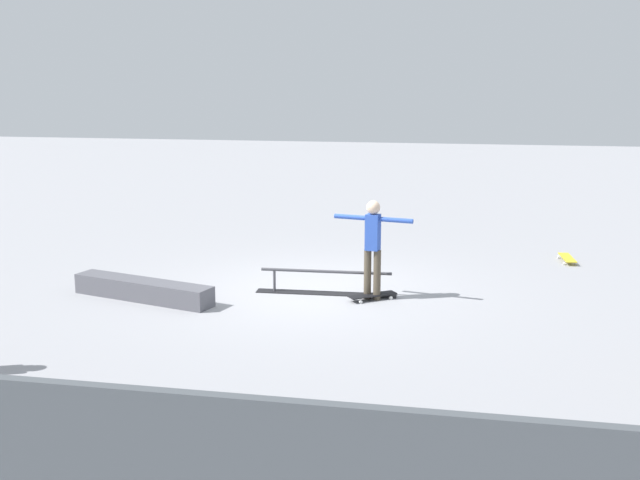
{
  "coord_description": "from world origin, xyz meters",
  "views": [
    {
      "loc": [
        -2.4,
        12.1,
        3.46
      ],
      "look_at": [
        -0.16,
        0.62,
        1.0
      ],
      "focal_mm": 43.44,
      "sensor_mm": 36.0,
      "label": 1
    }
  ],
  "objects": [
    {
      "name": "grind_rail",
      "position": [
        -0.16,
        0.12,
        0.17
      ],
      "size": [
        2.31,
        0.34,
        0.4
      ],
      "rotation": [
        0.0,
        0.0,
        0.04
      ],
      "color": "black",
      "rests_on": "ground_plane"
    },
    {
      "name": "skateboard_main",
      "position": [
        -0.95,
        0.33,
        0.07
      ],
      "size": [
        0.76,
        0.63,
        0.09
      ],
      "rotation": [
        0.0,
        0.0,
        3.77
      ],
      "color": "black",
      "rests_on": "ground_plane"
    },
    {
      "name": "skate_ledge",
      "position": [
        2.63,
        1.01,
        0.16
      ],
      "size": [
        2.5,
        1.06,
        0.32
      ],
      "primitive_type": "cube",
      "rotation": [
        0.0,
        0.0,
        -0.27
      ],
      "color": "#595960",
      "rests_on": "ground_plane"
    },
    {
      "name": "loose_skateboard_yellow",
      "position": [
        -4.29,
        -2.98,
        0.07
      ],
      "size": [
        0.32,
        0.82,
        0.09
      ],
      "rotation": [
        0.0,
        0.0,
        1.66
      ],
      "color": "yellow",
      "rests_on": "ground_plane"
    },
    {
      "name": "skater_main",
      "position": [
        -0.94,
        0.3,
        0.93
      ],
      "size": [
        1.27,
        0.32,
        1.59
      ],
      "rotation": [
        0.0,
        0.0,
        2.95
      ],
      "color": "brown",
      "rests_on": "ground_plane"
    },
    {
      "name": "ground_plane",
      "position": [
        0.0,
        0.0,
        0.0
      ],
      "size": [
        60.0,
        60.0,
        0.0
      ],
      "primitive_type": "plane",
      "color": "#9E9EA3"
    }
  ]
}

